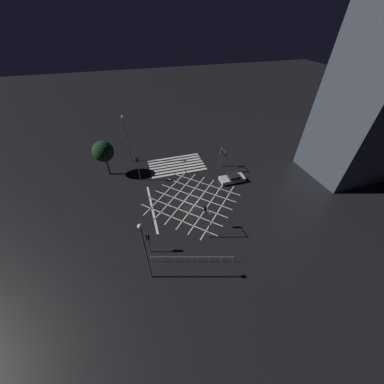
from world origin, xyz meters
TOP-DOWN VIEW (x-y plane):
  - ground_plane at (0.00, 0.00)m, footprint 200.00×200.00m
  - road_markings at (0.31, -5.99)m, footprint 15.06×20.51m
  - traffic_light_median_north at (0.01, 6.41)m, footprint 0.36×1.91m
  - traffic_light_sw_main at (-7.60, -7.12)m, footprint 0.39×0.36m
  - traffic_light_se_cross at (6.89, -7.10)m, footprint 0.36×0.39m
  - traffic_light_ne_cross at (7.31, 7.31)m, footprint 0.36×0.39m
  - traffic_light_sw_cross at (-7.50, -6.31)m, footprint 0.36×2.30m
  - street_lamp_east at (7.86, -13.81)m, footprint 0.44×0.44m
  - street_lamp_west at (7.66, 10.57)m, footprint 0.43×0.43m
  - street_tree_near at (11.88, -10.56)m, footprint 3.40×3.40m
  - waiting_car at (-7.76, -2.51)m, footprint 4.20×1.89m
  - pedestrian_railing at (3.01, 10.08)m, footprint 8.90×2.69m

SIDE VIEW (x-z plane):
  - ground_plane at x=0.00m, z-range 0.00..0.00m
  - road_markings at x=0.31m, z-range 0.00..0.01m
  - waiting_car at x=-7.76m, z-range -0.03..1.25m
  - pedestrian_railing at x=3.01m, z-range 0.14..1.19m
  - traffic_light_ne_cross at x=7.31m, z-range 0.69..3.89m
  - traffic_light_sw_main at x=-7.60m, z-range 0.81..4.58m
  - traffic_light_sw_cross at x=-7.50m, z-range 0.91..4.80m
  - traffic_light_median_north at x=0.01m, z-range 0.97..5.23m
  - traffic_light_se_cross at x=6.89m, z-range 0.97..5.56m
  - street_tree_near at x=11.88m, z-range 1.36..7.53m
  - street_lamp_west at x=7.66m, z-range 1.24..9.73m
  - street_lamp_east at x=7.86m, z-range 1.29..10.02m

